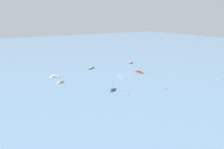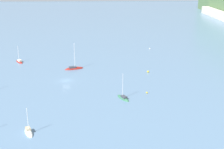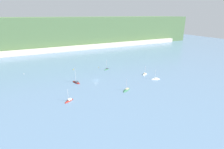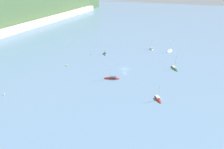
{
  "view_description": "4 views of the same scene",
  "coord_description": "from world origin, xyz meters",
  "px_view_note": "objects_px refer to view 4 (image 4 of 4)",
  "views": [
    {
      "loc": [
        60.88,
        91.74,
        35.75
      ],
      "look_at": [
        10.15,
        5.98,
        3.69
      ],
      "focal_mm": 28.0,
      "sensor_mm": 36.0,
      "label": 1
    },
    {
      "loc": [
        107.98,
        11.7,
        38.76
      ],
      "look_at": [
        -3.14,
        17.02,
        1.06
      ],
      "focal_mm": 50.0,
      "sensor_mm": 36.0,
      "label": 2
    },
    {
      "loc": [
        -42.79,
        -108.46,
        44.44
      ],
      "look_at": [
        10.9,
        -3.22,
        3.6
      ],
      "focal_mm": 28.0,
      "sensor_mm": 36.0,
      "label": 3
    },
    {
      "loc": [
        -102.67,
        -33.9,
        46.25
      ],
      "look_at": [
        -13.32,
        2.18,
        1.87
      ],
      "focal_mm": 35.0,
      "sensor_mm": 36.0,
      "label": 4
    }
  ],
  "objects_px": {
    "sailboat_0": "(112,79)",
    "sailboat_1": "(105,54)",
    "mooring_buoy_0": "(67,65)",
    "mooring_buoy_2": "(4,94)",
    "mooring_buoy_1": "(91,54)",
    "sailboat_5": "(151,49)",
    "sailboat_4": "(158,99)",
    "sailboat_2": "(170,51)",
    "sailboat_3": "(174,69)"
  },
  "relations": [
    {
      "from": "sailboat_2",
      "to": "mooring_buoy_0",
      "type": "xyz_separation_m",
      "value": [
        -46.73,
        49.4,
        0.27
      ]
    },
    {
      "from": "sailboat_0",
      "to": "mooring_buoy_1",
      "type": "distance_m",
      "value": 37.82
    },
    {
      "from": "mooring_buoy_2",
      "to": "sailboat_1",
      "type": "bearing_deg",
      "value": -16.56
    },
    {
      "from": "sailboat_2",
      "to": "sailboat_4",
      "type": "distance_m",
      "value": 63.93
    },
    {
      "from": "sailboat_1",
      "to": "sailboat_2",
      "type": "bearing_deg",
      "value": 91.8
    },
    {
      "from": "sailboat_0",
      "to": "sailboat_2",
      "type": "relative_size",
      "value": 1.38
    },
    {
      "from": "mooring_buoy_2",
      "to": "mooring_buoy_1",
      "type": "bearing_deg",
      "value": -10.18
    },
    {
      "from": "sailboat_5",
      "to": "mooring_buoy_0",
      "type": "bearing_deg",
      "value": 115.99
    },
    {
      "from": "sailboat_5",
      "to": "mooring_buoy_0",
      "type": "xyz_separation_m",
      "value": [
        -46.35,
        37.26,
        0.25
      ]
    },
    {
      "from": "sailboat_0",
      "to": "sailboat_1",
      "type": "bearing_deg",
      "value": -78.83
    },
    {
      "from": "sailboat_0",
      "to": "sailboat_3",
      "type": "xyz_separation_m",
      "value": [
        24.16,
        -26.6,
        -0.04
      ]
    },
    {
      "from": "sailboat_0",
      "to": "mooring_buoy_2",
      "type": "bearing_deg",
      "value": 22.99
    },
    {
      "from": "sailboat_2",
      "to": "sailboat_0",
      "type": "bearing_deg",
      "value": -1.33
    },
    {
      "from": "sailboat_3",
      "to": "sailboat_4",
      "type": "height_order",
      "value": "sailboat_3"
    },
    {
      "from": "sailboat_5",
      "to": "mooring_buoy_1",
      "type": "height_order",
      "value": "sailboat_5"
    },
    {
      "from": "sailboat_1",
      "to": "mooring_buoy_1",
      "type": "height_order",
      "value": "sailboat_1"
    },
    {
      "from": "sailboat_1",
      "to": "sailboat_2",
      "type": "relative_size",
      "value": 1.06
    },
    {
      "from": "mooring_buoy_1",
      "to": "mooring_buoy_2",
      "type": "height_order",
      "value": "mooring_buoy_2"
    },
    {
      "from": "mooring_buoy_0",
      "to": "mooring_buoy_2",
      "type": "distance_m",
      "value": 38.14
    },
    {
      "from": "sailboat_3",
      "to": "mooring_buoy_1",
      "type": "xyz_separation_m",
      "value": [
        3.53,
        52.36,
        0.2
      ]
    },
    {
      "from": "sailboat_3",
      "to": "sailboat_4",
      "type": "bearing_deg",
      "value": -34.6
    },
    {
      "from": "sailboat_2",
      "to": "sailboat_5",
      "type": "distance_m",
      "value": 12.14
    },
    {
      "from": "sailboat_0",
      "to": "sailboat_1",
      "type": "distance_m",
      "value": 36.23
    },
    {
      "from": "sailboat_2",
      "to": "mooring_buoy_0",
      "type": "distance_m",
      "value": 68.0
    },
    {
      "from": "sailboat_4",
      "to": "mooring_buoy_2",
      "type": "relative_size",
      "value": 14.43
    },
    {
      "from": "sailboat_0",
      "to": "mooring_buoy_2",
      "type": "relative_size",
      "value": 21.01
    },
    {
      "from": "sailboat_3",
      "to": "mooring_buoy_2",
      "type": "height_order",
      "value": "sailboat_3"
    },
    {
      "from": "sailboat_1",
      "to": "mooring_buoy_0",
      "type": "relative_size",
      "value": 12.4
    },
    {
      "from": "sailboat_2",
      "to": "mooring_buoy_1",
      "type": "bearing_deg",
      "value": -41.93
    },
    {
      "from": "mooring_buoy_1",
      "to": "sailboat_4",
      "type": "bearing_deg",
      "value": -127.55
    },
    {
      "from": "sailboat_4",
      "to": "mooring_buoy_2",
      "type": "distance_m",
      "value": 64.35
    },
    {
      "from": "sailboat_4",
      "to": "sailboat_5",
      "type": "xyz_separation_m",
      "value": [
        63.38,
        16.91,
        -0.02
      ]
    },
    {
      "from": "sailboat_5",
      "to": "sailboat_4",
      "type": "bearing_deg",
      "value": 169.72
    },
    {
      "from": "sailboat_3",
      "to": "mooring_buoy_2",
      "type": "distance_m",
      "value": 84.08
    },
    {
      "from": "sailboat_5",
      "to": "mooring_buoy_0",
      "type": "height_order",
      "value": "sailboat_5"
    },
    {
      "from": "mooring_buoy_1",
      "to": "sailboat_3",
      "type": "bearing_deg",
      "value": -93.85
    },
    {
      "from": "sailboat_3",
      "to": "sailboat_0",
      "type": "bearing_deg",
      "value": -79.11
    },
    {
      "from": "sailboat_3",
      "to": "sailboat_4",
      "type": "distance_m",
      "value": 35.24
    },
    {
      "from": "sailboat_4",
      "to": "mooring_buoy_1",
      "type": "distance_m",
      "value": 63.53
    },
    {
      "from": "mooring_buoy_1",
      "to": "sailboat_0",
      "type": "bearing_deg",
      "value": -137.07
    },
    {
      "from": "sailboat_4",
      "to": "mooring_buoy_0",
      "type": "distance_m",
      "value": 56.78
    },
    {
      "from": "sailboat_4",
      "to": "mooring_buoy_1",
      "type": "bearing_deg",
      "value": -159.57
    },
    {
      "from": "mooring_buoy_0",
      "to": "mooring_buoy_2",
      "type": "xyz_separation_m",
      "value": [
        -37.52,
        6.83,
        -0.08
      ]
    },
    {
      "from": "sailboat_4",
      "to": "sailboat_5",
      "type": "bearing_deg",
      "value": 162.91
    },
    {
      "from": "sailboat_5",
      "to": "mooring_buoy_0",
      "type": "distance_m",
      "value": 59.48
    },
    {
      "from": "sailboat_3",
      "to": "sailboat_4",
      "type": "xyz_separation_m",
      "value": [
        -35.19,
        1.99,
        0.07
      ]
    },
    {
      "from": "sailboat_1",
      "to": "mooring_buoy_0",
      "type": "height_order",
      "value": "sailboat_1"
    },
    {
      "from": "mooring_buoy_2",
      "to": "sailboat_0",
      "type": "bearing_deg",
      "value": -49.1
    },
    {
      "from": "sailboat_4",
      "to": "sailboat_5",
      "type": "height_order",
      "value": "sailboat_4"
    },
    {
      "from": "sailboat_0",
      "to": "sailboat_4",
      "type": "distance_m",
      "value": 26.96
    }
  ]
}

